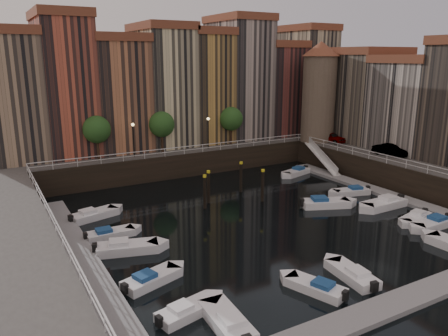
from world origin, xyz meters
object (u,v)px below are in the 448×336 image
boat_left_1 (151,279)px  car_a (331,138)px  boat_left_0 (187,311)px  corner_tower (319,90)px  boat_left_2 (126,248)px  car_b (390,151)px  gangway (322,157)px  mooring_pilings (230,186)px

boat_left_1 → car_a: size_ratio=1.05×
boat_left_0 → boat_left_1: (-0.56, 4.57, 0.02)m
boat_left_0 → boat_left_1: boat_left_1 is taller
corner_tower → boat_left_0: corner_tower is taller
boat_left_2 → corner_tower: bearing=42.2°
corner_tower → boat_left_0: (-32.43, -26.15, -9.87)m
boat_left_2 → car_b: size_ratio=1.21×
boat_left_2 → car_b: (34.18, 4.08, 3.31)m
gangway → boat_left_2: bearing=-159.1°
car_a → car_b: 9.98m
car_b → boat_left_1: bearing=-176.4°
corner_tower → car_a: (0.90, -1.95, -6.46)m
boat_left_1 → car_a: 39.31m
mooring_pilings → car_a: 21.89m
boat_left_1 → car_a: (33.89, 19.63, 3.39)m
gangway → car_a: car_a is taller
corner_tower → boat_left_1: bearing=-146.8°
mooring_pilings → car_a: (20.56, 7.23, 2.09)m
corner_tower → gangway: 9.86m
boat_left_0 → boat_left_1: size_ratio=0.95×
mooring_pilings → boat_left_2: (-13.31, -6.83, -1.27)m
gangway → mooring_pilings: (-16.76, -4.68, -0.27)m
corner_tower → car_b: 13.64m
boat_left_0 → mooring_pilings: bearing=40.5°
gangway → car_b: (4.11, -7.43, 1.78)m
gangway → boat_left_1: gangway is taller
boat_left_1 → car_a: bearing=12.5°
gangway → boat_left_0: 36.65m
mooring_pilings → boat_left_0: 21.28m
corner_tower → boat_left_0: 42.81m
mooring_pilings → car_b: car_b is taller
gangway → mooring_pilings: 17.41m
boat_left_1 → boat_left_0: bearing=-100.6°
gangway → boat_left_0: gangway is taller
mooring_pilings → boat_left_1: mooring_pilings is taller
car_a → car_b: size_ratio=1.03×
gangway → boat_left_2: size_ratio=1.63×
corner_tower → mooring_pilings: corner_tower is taller
gangway → car_a: size_ratio=1.93×
corner_tower → gangway: size_ratio=1.66×
boat_left_1 → corner_tower: bearing=15.6°
car_b → boat_left_0: bearing=-169.3°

